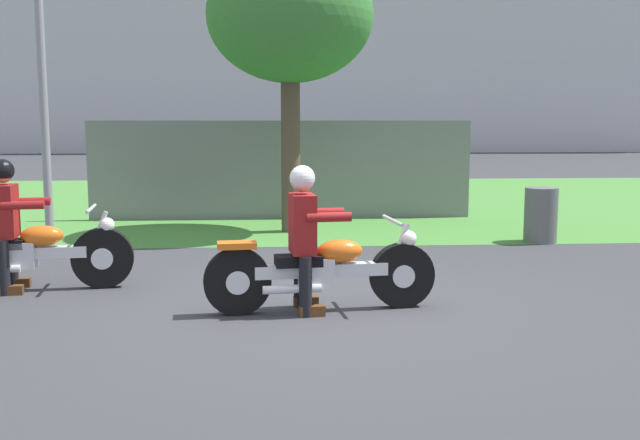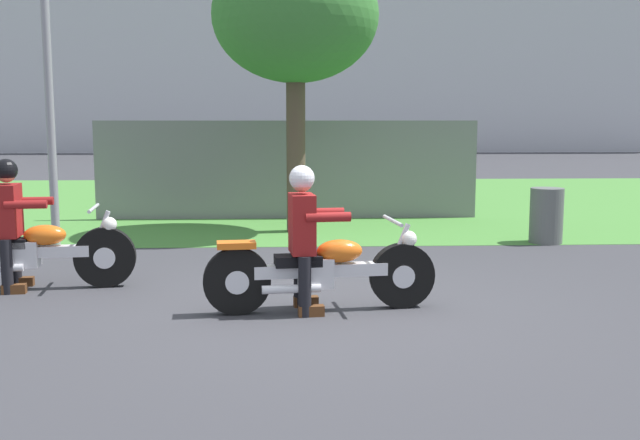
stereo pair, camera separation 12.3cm
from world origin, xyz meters
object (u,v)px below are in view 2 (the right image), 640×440
motorcycle_lead (322,271)px  rider_follow (10,214)px  rider_lead (304,227)px  tree_roadside (295,18)px  streetlight_pole (53,2)px  trash_can (546,216)px  motorcycle_follow (29,253)px

motorcycle_lead → rider_follow: rider_follow is taller
rider_lead → rider_follow: rider_follow is taller
rider_lead → tree_roadside: (-0.02, 5.07, 2.60)m
motorcycle_lead → streetlight_pole: (-3.56, 3.83, 3.06)m
tree_roadside → streetlight_pole: streetlight_pole is taller
rider_lead → streetlight_pole: 5.77m
rider_follow → tree_roadside: size_ratio=0.31×
streetlight_pole → rider_follow: bearing=-83.9°
tree_roadside → trash_can: (3.69, -1.29, -3.00)m
tree_roadside → streetlight_pole: 3.59m
rider_lead → trash_can: size_ratio=1.71×
rider_follow → streetlight_pole: size_ratio=0.26×
rider_follow → trash_can: size_ratio=1.72×
rider_lead → streetlight_pole: size_ratio=0.25×
motorcycle_lead → rider_lead: rider_lead is taller
rider_lead → rider_follow: size_ratio=0.99×
motorcycle_follow → motorcycle_lead: bearing=-24.9°
motorcycle_lead → trash_can: 5.14m
tree_roadside → motorcycle_follow: bearing=-125.9°
motorcycle_follow → rider_follow: 0.46m
motorcycle_lead → rider_follow: (-3.26, 1.01, 0.44)m
motorcycle_follow → streetlight_pole: (-0.47, 2.80, 3.05)m
tree_roadside → motorcycle_lead: bearing=-87.9°
motorcycle_follow → streetlight_pole: streetlight_pole is taller
motorcycle_follow → tree_roadside: (2.91, 4.02, 3.01)m
tree_roadside → trash_can: tree_roadside is taller
rider_lead → trash_can: rider_lead is taller
motorcycle_lead → trash_can: (3.50, 3.77, 0.02)m
motorcycle_lead → motorcycle_follow: size_ratio=0.99×
rider_lead → tree_roadside: tree_roadside is taller
motorcycle_lead → motorcycle_follow: motorcycle_follow is taller
motorcycle_lead → trash_can: motorcycle_lead is taller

